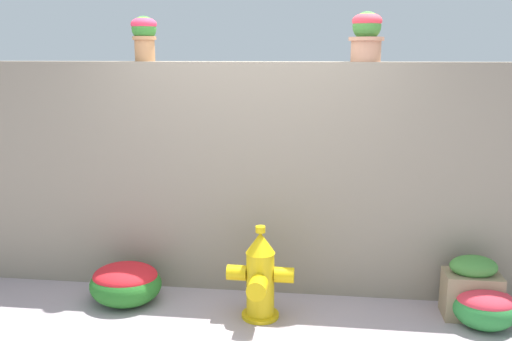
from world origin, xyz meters
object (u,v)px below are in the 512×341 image
(fire_hydrant, at_px, (260,277))
(flower_bush_left, at_px, (485,306))
(planter_box, at_px, (472,288))
(flower_bush_right, at_px, (126,282))
(potted_plant_1, at_px, (144,34))
(potted_plant_2, at_px, (367,34))

(fire_hydrant, distance_m, flower_bush_left, 1.77)
(planter_box, bearing_deg, flower_bush_right, -178.09)
(potted_plant_1, relative_size, flower_bush_right, 0.62)
(potted_plant_1, distance_m, potted_plant_2, 1.89)
(fire_hydrant, relative_size, flower_bush_left, 1.60)
(potted_plant_2, xyz_separation_m, flower_bush_right, (-1.98, -0.51, -2.07))
(flower_bush_left, height_order, flower_bush_right, flower_bush_right)
(potted_plant_2, xyz_separation_m, fire_hydrant, (-0.80, -0.65, -1.91))
(potted_plant_1, bearing_deg, fire_hydrant, -30.19)
(flower_bush_right, bearing_deg, flower_bush_left, -1.05)
(potted_plant_1, bearing_deg, flower_bush_left, -10.91)
(flower_bush_right, xyz_separation_m, planter_box, (2.87, 0.10, 0.07))
(potted_plant_1, distance_m, planter_box, 3.46)
(potted_plant_1, xyz_separation_m, flower_bush_left, (2.85, -0.55, -2.10))
(fire_hydrant, bearing_deg, potted_plant_1, 149.81)
(potted_plant_2, xyz_separation_m, flower_bush_left, (0.96, -0.56, -2.09))
(potted_plant_1, relative_size, potted_plant_2, 0.94)
(potted_plant_1, height_order, flower_bush_left, potted_plant_1)
(potted_plant_1, bearing_deg, potted_plant_2, 0.47)
(potted_plant_1, height_order, flower_bush_right, potted_plant_1)
(fire_hydrant, bearing_deg, planter_box, 7.81)
(potted_plant_1, bearing_deg, planter_box, -8.18)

